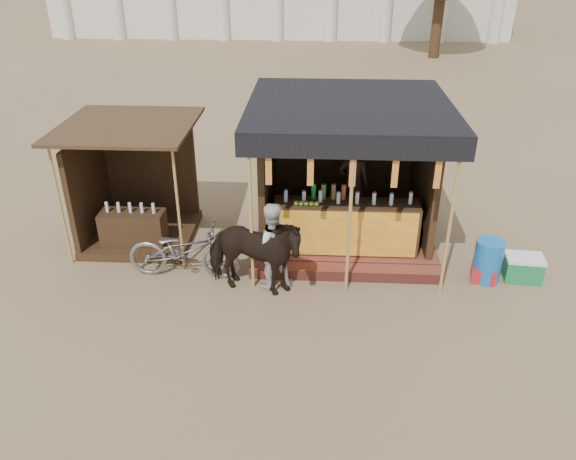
# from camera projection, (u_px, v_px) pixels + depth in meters

# --- Properties ---
(ground) EXTENTS (120.00, 120.00, 0.00)m
(ground) POSITION_uv_depth(u_px,v_px,m) (282.00, 346.00, 8.34)
(ground) COLOR #846B4C
(ground) RESTS_ON ground
(main_stall) EXTENTS (3.60, 3.61, 2.78)m
(main_stall) POSITION_uv_depth(u_px,v_px,m) (345.00, 192.00, 10.77)
(main_stall) COLOR brown
(main_stall) RESTS_ON ground
(secondary_stall) EXTENTS (2.40, 2.40, 2.38)m
(secondary_stall) POSITION_uv_depth(u_px,v_px,m) (131.00, 198.00, 10.94)
(secondary_stall) COLOR #3C2916
(secondary_stall) RESTS_ON ground
(cow) EXTENTS (1.85, 1.11, 1.46)m
(cow) POSITION_uv_depth(u_px,v_px,m) (253.00, 255.00, 9.24)
(cow) COLOR black
(cow) RESTS_ON ground
(motorbike) EXTENTS (1.99, 0.74, 1.03)m
(motorbike) POSITION_uv_depth(u_px,v_px,m) (184.00, 250.00, 9.80)
(motorbike) COLOR gray
(motorbike) RESTS_ON ground
(bystander) EXTENTS (0.90, 0.79, 1.56)m
(bystander) POSITION_uv_depth(u_px,v_px,m) (271.00, 246.00, 9.40)
(bystander) COLOR beige
(bystander) RESTS_ON ground
(blue_barrel) EXTENTS (0.60, 0.60, 0.77)m
(blue_barrel) POSITION_uv_depth(u_px,v_px,m) (488.00, 261.00, 9.75)
(blue_barrel) COLOR #1760AE
(blue_barrel) RESTS_ON ground
(red_crate) EXTENTS (0.50, 0.52, 0.27)m
(red_crate) POSITION_uv_depth(u_px,v_px,m) (483.00, 273.00, 9.87)
(red_crate) COLOR #AB1C24
(red_crate) RESTS_ON ground
(cooler) EXTENTS (0.68, 0.50, 0.46)m
(cooler) POSITION_uv_depth(u_px,v_px,m) (523.00, 268.00, 9.83)
(cooler) COLOR #1A793F
(cooler) RESTS_ON ground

